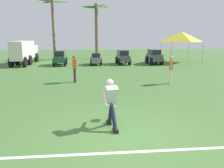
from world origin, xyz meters
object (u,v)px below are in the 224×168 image
object	(u,v)px
palm_tree_left_of_centre	(96,27)
event_tent	(181,37)
teammate_midfield	(171,67)
parked_car_slot_c	(123,57)
palm_tree_far_left	(53,23)
parked_car_slot_a	(60,57)
box_truck	(25,51)
teammate_near_sideline	(74,66)
parked_car_slot_b	(96,59)
parked_car_slot_d	(154,56)
frisbee_in_flight	(111,105)
frisbee_thrower	(111,101)

from	to	relation	value
palm_tree_left_of_centre	event_tent	world-z (taller)	palm_tree_left_of_centre
teammate_midfield	parked_car_slot_c	distance (m)	9.28
parked_car_slot_c	event_tent	world-z (taller)	event_tent
palm_tree_far_left	teammate_midfield	bearing A→B (deg)	-59.72
parked_car_slot_a	box_truck	distance (m)	3.70
parked_car_slot_a	teammate_near_sideline	bearing A→B (deg)	-76.91
parked_car_slot_b	parked_car_slot_c	xyz separation A→B (m)	(2.60, 0.15, 0.16)
parked_car_slot_a	parked_car_slot_d	size ratio (longest dim) A/B	1.03
box_truck	palm_tree_far_left	size ratio (longest dim) A/B	0.85
parked_car_slot_c	frisbee_in_flight	bearing A→B (deg)	-99.96
frisbee_in_flight	palm_tree_far_left	xyz separation A→B (m)	(-4.79, 19.83, 3.71)
parked_car_slot_b	event_tent	size ratio (longest dim) A/B	0.67
event_tent	frisbee_thrower	bearing A→B (deg)	-118.74
frisbee_in_flight	palm_tree_far_left	size ratio (longest dim) A/B	0.05
frisbee_in_flight	teammate_midfield	world-z (taller)	teammate_midfield
parked_car_slot_b	parked_car_slot_d	xyz separation A→B (m)	(5.60, -0.18, 0.18)
teammate_midfield	event_tent	xyz separation A→B (m)	(4.89, 10.35, 1.67)
parked_car_slot_a	palm_tree_left_of_centre	size ratio (longest dim) A/B	0.38
parked_car_slot_a	parked_car_slot_c	distance (m)	5.92
palm_tree_left_of_centre	event_tent	bearing A→B (deg)	-28.38
event_tent	parked_car_slot_b	bearing A→B (deg)	-171.49
frisbee_thrower	frisbee_in_flight	size ratio (longest dim) A/B	3.72
parked_car_slot_a	palm_tree_left_of_centre	bearing A→B (deg)	59.33
parked_car_slot_b	parked_car_slot_c	size ratio (longest dim) A/B	0.91
event_tent	parked_car_slot_d	bearing A→B (deg)	-155.11
frisbee_thrower	palm_tree_left_of_centre	size ratio (longest dim) A/B	0.22
teammate_midfield	parked_car_slot_d	size ratio (longest dim) A/B	0.66
teammate_midfield	palm_tree_far_left	world-z (taller)	palm_tree_far_left
box_truck	event_tent	bearing A→B (deg)	0.77
frisbee_thrower	event_tent	world-z (taller)	event_tent
parked_car_slot_d	event_tent	distance (m)	4.02
frisbee_thrower	box_truck	bearing A→B (deg)	113.33
palm_tree_left_of_centre	box_truck	bearing A→B (deg)	-145.47
frisbee_in_flight	parked_car_slot_a	bearing A→B (deg)	103.67
parked_car_slot_b	palm_tree_left_of_centre	xyz separation A→B (m)	(0.25, 5.96, 3.19)
box_truck	parked_car_slot_b	bearing A→B (deg)	-9.29
parked_car_slot_a	palm_tree_left_of_centre	world-z (taller)	palm_tree_left_of_centre
frisbee_thrower	teammate_midfield	distance (m)	6.90
teammate_near_sideline	parked_car_slot_c	bearing A→B (deg)	63.76
parked_car_slot_d	parked_car_slot_b	bearing A→B (deg)	178.17
frisbee_in_flight	teammate_near_sideline	bearing A→B (deg)	104.44
teammate_near_sideline	teammate_midfield	bearing A→B (deg)	-10.14
frisbee_in_flight	parked_car_slot_c	xyz separation A→B (m)	(2.50, 14.24, 0.27)
palm_tree_far_left	parked_car_slot_d	bearing A→B (deg)	-29.93
teammate_near_sideline	event_tent	distance (m)	14.02
parked_car_slot_d	event_tent	world-z (taller)	event_tent
box_truck	palm_tree_left_of_centre	xyz separation A→B (m)	(7.04, 4.85, 2.52)
frisbee_in_flight	event_tent	size ratio (longest dim) A/B	0.11
teammate_midfield	event_tent	world-z (taller)	event_tent
parked_car_slot_c	palm_tree_far_left	bearing A→B (deg)	142.50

